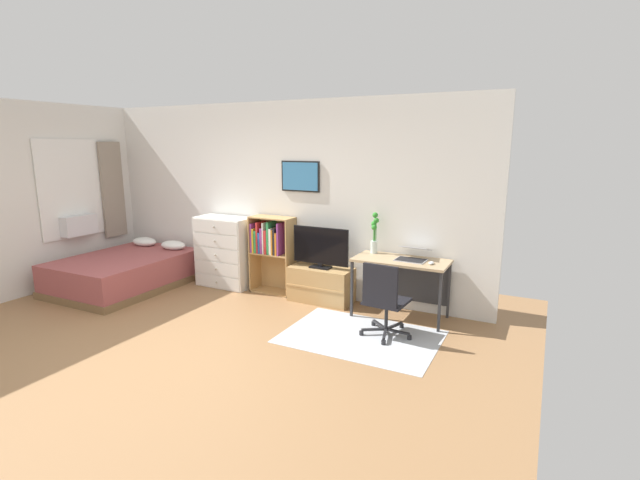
% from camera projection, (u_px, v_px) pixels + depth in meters
% --- Properties ---
extents(ground_plane, '(7.20, 7.20, 0.00)m').
position_uv_depth(ground_plane, '(156.00, 352.00, 4.74)').
color(ground_plane, '#936B44').
extents(wall_back_with_posters, '(6.12, 0.09, 2.70)m').
position_uv_depth(wall_back_with_posters, '(278.00, 198.00, 6.58)').
color(wall_back_with_posters, silver).
rests_on(wall_back_with_posters, ground_plane).
extents(area_rug, '(1.70, 1.20, 0.01)m').
position_uv_depth(area_rug, '(361.00, 336.00, 5.11)').
color(area_rug, '#B2B7BC').
rests_on(area_rug, ground_plane).
extents(bed, '(1.45, 1.94, 0.61)m').
position_uv_depth(bed, '(126.00, 271.00, 6.85)').
color(bed, brown).
rests_on(bed, ground_plane).
extents(dresser, '(0.85, 0.46, 1.05)m').
position_uv_depth(dresser, '(225.00, 252.00, 6.86)').
color(dresser, white).
rests_on(dresser, ground_plane).
extents(bookshelf, '(0.64, 0.30, 1.11)m').
position_uv_depth(bookshelf, '(271.00, 247.00, 6.54)').
color(bookshelf, tan).
rests_on(bookshelf, ground_plane).
extents(tv_stand, '(0.86, 0.41, 0.48)m').
position_uv_depth(tv_stand, '(321.00, 285.00, 6.22)').
color(tv_stand, tan).
rests_on(tv_stand, ground_plane).
extents(television, '(0.81, 0.16, 0.56)m').
position_uv_depth(television, '(320.00, 248.00, 6.09)').
color(television, black).
rests_on(television, tv_stand).
extents(desk, '(1.14, 0.55, 0.74)m').
position_uv_depth(desk, '(403.00, 269.00, 5.64)').
color(desk, tan).
rests_on(desk, ground_plane).
extents(office_chair, '(0.57, 0.58, 0.86)m').
position_uv_depth(office_chair, '(384.00, 298.00, 5.00)').
color(office_chair, '#232326').
rests_on(office_chair, ground_plane).
extents(laptop, '(0.38, 0.41, 0.16)m').
position_uv_depth(laptop, '(413.00, 254.00, 5.53)').
color(laptop, '#B7B7BC').
rests_on(laptop, desk).
extents(computer_mouse, '(0.06, 0.10, 0.03)m').
position_uv_depth(computer_mouse, '(431.00, 263.00, 5.31)').
color(computer_mouse, silver).
rests_on(computer_mouse, desk).
extents(bamboo_vase, '(0.10, 0.11, 0.53)m').
position_uv_depth(bamboo_vase, '(374.00, 234.00, 5.82)').
color(bamboo_vase, silver).
rests_on(bamboo_vase, desk).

